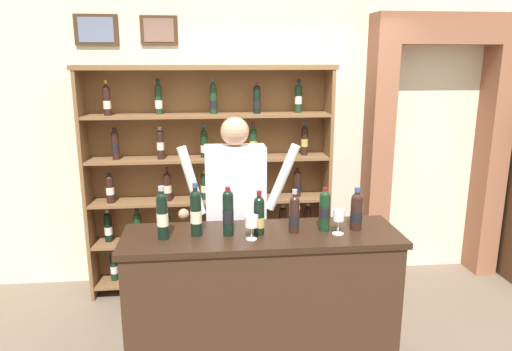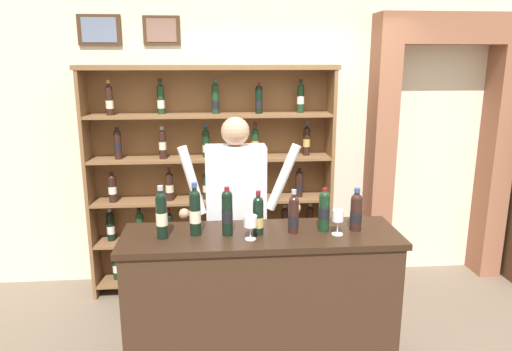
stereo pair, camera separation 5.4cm
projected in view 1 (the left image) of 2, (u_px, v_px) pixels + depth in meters
name	position (u px, v px, depth m)	size (l,w,h in m)	color
back_wall	(262.00, 114.00, 4.56)	(12.00, 0.19, 3.22)	beige
wine_shelf	(209.00, 178.00, 4.32)	(2.23, 0.31, 2.08)	brown
archway_doorway	(432.00, 136.00, 4.65)	(1.36, 0.45, 2.53)	#935B42
tasting_counter	(262.00, 308.00, 3.16)	(1.78, 0.54, 1.05)	#382316
shopkeeper	(236.00, 205.00, 3.53)	(0.91, 0.22, 1.73)	#2D3347
tasting_bottle_bianco	(162.00, 214.00, 2.91)	(0.07, 0.07, 0.34)	black
tasting_bottle_super_tuscan	(196.00, 212.00, 2.96)	(0.07, 0.07, 0.34)	black
tasting_bottle_chianti	(228.00, 212.00, 2.97)	(0.07, 0.07, 0.31)	black
tasting_bottle_grappa	(259.00, 215.00, 2.99)	(0.07, 0.07, 0.29)	black
tasting_bottle_rosso	(294.00, 214.00, 3.02)	(0.07, 0.07, 0.28)	black
tasting_bottle_riserva	(325.00, 210.00, 3.05)	(0.07, 0.07, 0.29)	black
tasting_bottle_prosecco	(356.00, 211.00, 3.07)	(0.08, 0.08, 0.28)	black
wine_glass_left	(339.00, 216.00, 2.99)	(0.07, 0.07, 0.16)	silver
wine_glass_spare	(251.00, 222.00, 2.90)	(0.08, 0.08, 0.15)	silver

